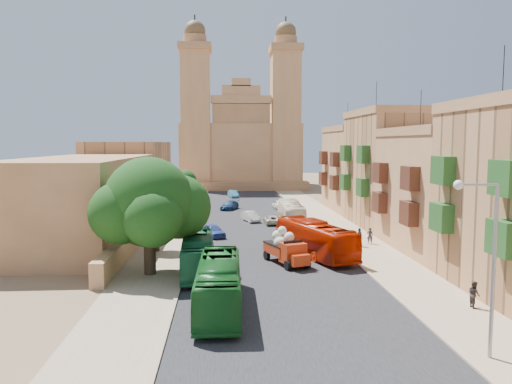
{
  "coord_description": "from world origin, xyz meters",
  "views": [
    {
      "loc": [
        -4.02,
        -33.29,
        9.84
      ],
      "look_at": [
        0.0,
        26.0,
        4.0
      ],
      "focal_mm": 35.0,
      "sensor_mm": 36.0,
      "label": 1
    }
  ],
  "objects": [
    {
      "name": "car_blue_b",
      "position": [
        -2.06,
        56.86,
        0.63
      ],
      "size": [
        2.07,
        4.04,
        1.27
      ],
      "primitive_type": "imported",
      "rotation": [
        0.0,
        0.0,
        0.2
      ],
      "color": "teal",
      "rests_on": "ground"
    },
    {
      "name": "west_building_low",
      "position": [
        -18.0,
        18.0,
        4.2
      ],
      "size": [
        10.0,
        28.0,
        8.4
      ],
      "primitive_type": "cube",
      "color": "#9C6B44",
      "rests_on": "ground"
    },
    {
      "name": "ficus_tree",
      "position": [
        -9.42,
        4.01,
        5.23
      ],
      "size": [
        8.85,
        8.14,
        8.85
      ],
      "color": "#35261A",
      "rests_on": "ground"
    },
    {
      "name": "street_tree_d",
      "position": [
        -10.0,
        48.0,
        3.7
      ],
      "size": [
        3.59,
        3.59,
        5.52
      ],
      "color": "#35261A",
      "rests_on": "ground"
    },
    {
      "name": "west_wall",
      "position": [
        -12.5,
        20.0,
        0.9
      ],
      "size": [
        1.0,
        40.0,
        1.8
      ],
      "primitive_type": "cube",
      "color": "#B07C4F",
      "rests_on": "ground"
    },
    {
      "name": "kerb_west",
      "position": [
        -7.0,
        30.0,
        0.06
      ],
      "size": [
        0.25,
        140.0,
        0.12
      ],
      "primitive_type": "cube",
      "color": "tan",
      "rests_on": "ground"
    },
    {
      "name": "car_blue_a",
      "position": [
        -5.0,
        18.65,
        0.66
      ],
      "size": [
        2.96,
        4.21,
        1.33
      ],
      "primitive_type": "imported",
      "rotation": [
        0.0,
        0.0,
        0.4
      ],
      "color": "#2F499A",
      "rests_on": "ground"
    },
    {
      "name": "car_dkblue",
      "position": [
        -2.96,
        40.18,
        0.63
      ],
      "size": [
        3.25,
        4.69,
        1.26
      ],
      "primitive_type": "imported",
      "rotation": [
        0.0,
        0.0,
        -0.38
      ],
      "color": "navy",
      "rests_on": "ground"
    },
    {
      "name": "sidewalk_east",
      "position": [
        9.5,
        30.0,
        0.01
      ],
      "size": [
        5.0,
        140.0,
        0.01
      ],
      "primitive_type": "cube",
      "color": "tan",
      "rests_on": "ground"
    },
    {
      "name": "bus_cream_east",
      "position": [
        4.3,
        26.39,
        1.39
      ],
      "size": [
        2.5,
        10.04,
        2.79
      ],
      "primitive_type": "imported",
      "rotation": [
        0.0,
        0.0,
        3.13
      ],
      "color": "#FCE8CC",
      "rests_on": "ground"
    },
    {
      "name": "car_white_b",
      "position": [
        4.44,
        40.46,
        0.69
      ],
      "size": [
        2.06,
        4.2,
        1.38
      ],
      "primitive_type": "imported",
      "rotation": [
        0.0,
        0.0,
        3.25
      ],
      "color": "white",
      "rests_on": "ground"
    },
    {
      "name": "car_cream",
      "position": [
        1.98,
        26.42,
        0.54
      ],
      "size": [
        1.96,
        3.98,
        1.08
      ],
      "primitive_type": "imported",
      "rotation": [
        0.0,
        0.0,
        3.18
      ],
      "color": "beige",
      "rests_on": "ground"
    },
    {
      "name": "ground",
      "position": [
        0.0,
        0.0,
        0.0
      ],
      "size": [
        260.0,
        260.0,
        0.0
      ],
      "primitive_type": "plane",
      "color": "brown"
    },
    {
      "name": "bus_green_south",
      "position": [
        -4.27,
        -4.34,
        1.48
      ],
      "size": [
        2.69,
        10.68,
        2.96
      ],
      "primitive_type": "imported",
      "rotation": [
        0.0,
        0.0,
        -0.02
      ],
      "color": "#155C1E",
      "rests_on": "ground"
    },
    {
      "name": "olive_pickup",
      "position": [
        4.28,
        24.02,
        0.81
      ],
      "size": [
        3.13,
        4.35,
        1.65
      ],
      "color": "#4F5C22",
      "rests_on": "ground"
    },
    {
      "name": "pedestrian_b",
      "position": [
        11.0,
        -5.14,
        0.81
      ],
      "size": [
        0.62,
        0.79,
        1.62
      ],
      "primitive_type": "imported",
      "rotation": [
        0.0,
        0.0,
        1.56
      ],
      "color": "#312C29",
      "rests_on": "ground"
    },
    {
      "name": "pedestrian_c",
      "position": [
        8.99,
        12.8,
        0.89
      ],
      "size": [
        0.6,
        1.1,
        1.78
      ],
      "primitive_type": "imported",
      "rotation": [
        0.0,
        0.0,
        4.88
      ],
      "color": "#33333B",
      "rests_on": "ground"
    },
    {
      "name": "townhouse_d",
      "position": [
        15.95,
        39.0,
        6.16
      ],
      "size": [
        9.0,
        14.0,
        15.9
      ],
      "color": "#B07C4F",
      "rests_on": "ground"
    },
    {
      "name": "streetlamp",
      "position": [
        7.72,
        -12.0,
        5.2
      ],
      "size": [
        2.11,
        0.44,
        8.22
      ],
      "color": "gray",
      "rests_on": "ground"
    },
    {
      "name": "sidewalk_west",
      "position": [
        -9.5,
        30.0,
        0.01
      ],
      "size": [
        5.0,
        140.0,
        0.01
      ],
      "primitive_type": "cube",
      "color": "tan",
      "rests_on": "ground"
    },
    {
      "name": "townhouse_b",
      "position": [
        15.95,
        11.0,
        5.66
      ],
      "size": [
        9.0,
        14.0,
        14.9
      ],
      "color": "#B07C4F",
      "rests_on": "ground"
    },
    {
      "name": "red_truck",
      "position": [
        1.15,
        6.41,
        1.32
      ],
      "size": [
        3.5,
        5.41,
        2.99
      ],
      "color": "#B82D0E",
      "rests_on": "ground"
    },
    {
      "name": "west_building_mid",
      "position": [
        -18.0,
        44.0,
        5.0
      ],
      "size": [
        10.0,
        22.0,
        10.0
      ],
      "primitive_type": "cube",
      "color": "tan",
      "rests_on": "ground"
    },
    {
      "name": "kerb_east",
      "position": [
        7.0,
        30.0,
        0.06
      ],
      "size": [
        0.25,
        140.0,
        0.12
      ],
      "primitive_type": "cube",
      "color": "tan",
      "rests_on": "ground"
    },
    {
      "name": "street_tree_b",
      "position": [
        -10.0,
        24.0,
        3.77
      ],
      "size": [
        3.66,
        3.66,
        5.62
      ],
      "color": "#35261A",
      "rests_on": "ground"
    },
    {
      "name": "car_white_a",
      "position": [
        -0.5,
        28.72,
        0.64
      ],
      "size": [
        2.39,
        4.1,
        1.28
      ],
      "primitive_type": "imported",
      "rotation": [
        0.0,
        0.0,
        0.29
      ],
      "color": "beige",
      "rests_on": "ground"
    },
    {
      "name": "street_tree_c",
      "position": [
        -10.0,
        36.0,
        3.01
      ],
      "size": [
        2.93,
        2.93,
        4.51
      ],
      "color": "#35261A",
      "rests_on": "ground"
    },
    {
      "name": "pedestrian_a",
      "position": [
        10.36,
        13.94,
        0.81
      ],
      "size": [
        0.67,
        0.54,
        1.61
      ],
      "primitive_type": "imported",
      "rotation": [
        0.0,
        0.0,
        2.85
      ],
      "color": "#2A282D",
      "rests_on": "ground"
    },
    {
      "name": "church",
      "position": [
        -0.0,
        78.61,
        9.52
      ],
      "size": [
        28.0,
        22.5,
        36.3
      ],
      "color": "#B07C4F",
      "rests_on": "ground"
    },
    {
      "name": "street_tree_a",
      "position": [
        -10.0,
        12.0,
        3.28
      ],
      "size": [
        3.18,
        3.18,
        4.9
      ],
      "color": "#35261A",
      "rests_on": "ground"
    },
    {
      "name": "bus_red_east",
      "position": [
        4.0,
        9.12,
        1.52
      ],
      "size": [
        5.82,
        11.14,
        3.03
      ],
      "primitive_type": "imported",
      "rotation": [
        0.0,
        0.0,
        3.46
      ],
      "color": "#B61B00",
      "rests_on": "ground"
    },
    {
      "name": "bus_green_north",
      "position": [
        -5.92,
        4.23,
        1.41
      ],
      "size": [
        2.79,
        10.2,
        2.82
      ],
      "primitive_type": "imported",
      "rotation": [
        0.0,
        0.0,
        0.04
      ],
      "color": "#185D33",
      "rests_on": "ground"
    },
    {
      "name": "road_surface",
      "position": [
        0.0,
        30.0,
        0.01
      ],
      "size": [
        14.0,
        140.0,
        0.01
      ],
      "primitive_type": "cube",
      "color": "black",
      "rests_on": "ground"
    },
    {
      "name": "townhouse_c",
      "position": [
        15.95,
        25.0,
        6.91
      ],
      "size": [
        9.0,
        14.0,
        17.4
      ],
      "color": "tan",
      "rests_on": "ground"
    }
  ]
}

